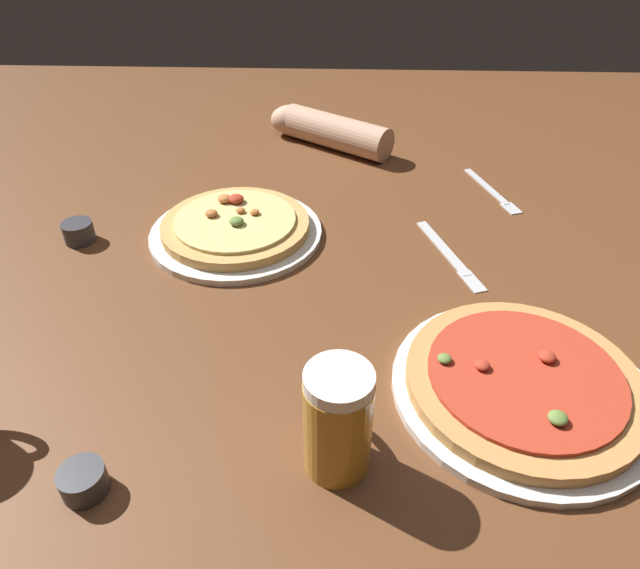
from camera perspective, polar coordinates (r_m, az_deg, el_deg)
name	(u,v)px	position (r m, az deg, el deg)	size (l,w,h in m)	color
ground_plane	(320,302)	(0.91, 0.00, -1.76)	(2.40, 2.40, 0.03)	brown
pizza_plate_near	(523,383)	(0.78, 19.77, -9.38)	(0.33, 0.33, 0.05)	silver
pizza_plate_far	(236,228)	(1.05, -8.50, 5.68)	(0.31, 0.31, 0.05)	silver
beer_mug_dark	(336,419)	(0.63, 1.67, -13.37)	(0.08, 0.13, 0.14)	#B27A23
ramekin_sauce	(79,232)	(1.11, -23.18, 4.90)	(0.05, 0.05, 0.04)	#333338
ramekin_butter	(83,481)	(0.70, -22.77, -17.81)	(0.05, 0.05, 0.03)	#333338
fork_left	(492,191)	(1.24, 16.99, 9.03)	(0.08, 0.20, 0.01)	silver
knife_right	(449,254)	(1.01, 12.91, 3.01)	(0.09, 0.22, 0.01)	silver
diner_arm	(324,129)	(1.39, 0.44, 15.43)	(0.30, 0.22, 0.08)	tan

